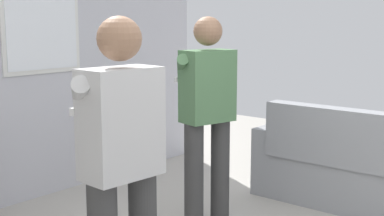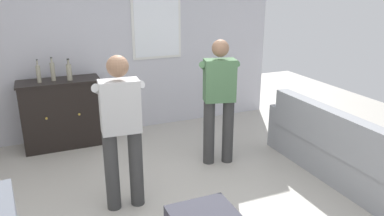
# 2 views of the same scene
# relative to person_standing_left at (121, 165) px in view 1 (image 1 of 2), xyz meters

# --- Properties ---
(person_standing_left) EXTENTS (0.56, 0.49, 1.68)m
(person_standing_left) POSITION_rel_person_standing_left_xyz_m (0.00, 0.00, 0.00)
(person_standing_left) COLOR #383838
(person_standing_left) RESTS_ON ground
(person_standing_right) EXTENTS (0.54, 0.51, 1.68)m
(person_standing_right) POSITION_rel_person_standing_left_xyz_m (1.42, 0.57, 0.00)
(person_standing_right) COLOR #383838
(person_standing_right) RESTS_ON ground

